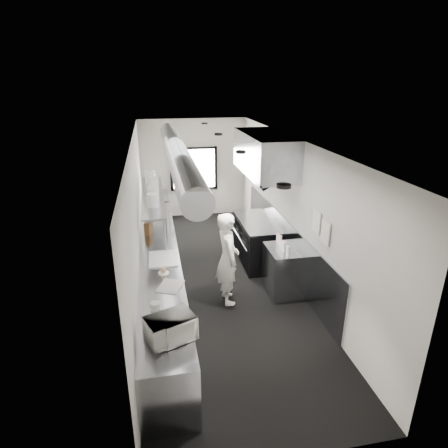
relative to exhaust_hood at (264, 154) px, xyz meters
name	(u,v)px	position (x,y,z in m)	size (l,w,h in m)	color
floor	(218,279)	(-1.10, -0.70, -2.39)	(3.00, 8.00, 0.01)	black
ceiling	(217,141)	(-1.10, -0.70, 0.41)	(3.00, 8.00, 0.01)	silver
wall_back	(194,169)	(-1.10, 3.30, -0.99)	(3.00, 0.02, 2.80)	beige
wall_front	(290,355)	(-1.10, -4.70, -0.99)	(3.00, 0.02, 2.80)	beige
wall_left	(137,220)	(-2.60, -0.70, -0.99)	(0.02, 8.00, 2.80)	beige
wall_right	(292,210)	(0.40, -0.70, -0.99)	(0.02, 8.00, 2.80)	beige
wall_cladding	(284,243)	(0.38, -0.40, -1.84)	(0.03, 5.50, 1.10)	#8E949B
hvac_duct	(177,152)	(-1.80, -0.30, 0.16)	(0.40, 0.40, 6.40)	gray
service_window	(194,169)	(-1.10, 3.26, -0.99)	(1.36, 0.05, 1.25)	white
exhaust_hood	(264,154)	(0.00, 0.00, 0.00)	(0.81, 2.20, 0.88)	#8E949B
prep_counter	(161,277)	(-2.25, -1.20, -1.94)	(0.70, 6.00, 0.90)	#8E949B
pass_shelf	(153,196)	(-2.29, 0.30, -0.86)	(0.45, 3.00, 0.68)	#8E949B
range	(259,241)	(-0.06, 0.00, -1.92)	(0.88, 1.60, 0.94)	black
bottle_station	(284,271)	(0.05, -1.40, -1.94)	(0.65, 0.80, 0.90)	#8E949B
far_work_table	(156,211)	(-2.25, 2.50, -1.94)	(0.70, 1.20, 0.90)	#8E949B
notice_sheet_a	(317,222)	(0.37, -1.90, -0.79)	(0.02, 0.28, 0.38)	white
notice_sheet_b	(325,232)	(0.37, -2.25, -0.84)	(0.02, 0.28, 0.38)	white
line_cook	(228,258)	(-1.06, -1.49, -1.54)	(0.62, 0.41, 1.70)	white
microwave	(170,328)	(-2.18, -3.60, -1.34)	(0.52, 0.39, 0.31)	white
deli_tub_a	(149,331)	(-2.44, -3.46, -1.44)	(0.15, 0.15, 0.11)	beige
deli_tub_b	(155,306)	(-2.35, -2.92, -1.44)	(0.14, 0.14, 0.10)	beige
newspaper	(170,286)	(-2.11, -2.36, -1.49)	(0.33, 0.41, 0.01)	silver
small_plate	(164,273)	(-2.20, -1.92, -1.48)	(0.17, 0.17, 0.01)	white
pastry	(163,270)	(-2.20, -1.92, -1.43)	(0.10, 0.10, 0.10)	tan
cutting_board	(163,259)	(-2.19, -1.41, -1.48)	(0.48, 0.65, 0.02)	silver
knife_block	(149,228)	(-2.42, -0.18, -1.36)	(0.11, 0.23, 0.26)	brown
plate_stack_a	(153,200)	(-2.29, -0.49, -0.69)	(0.22, 0.22, 0.25)	white
plate_stack_b	(153,194)	(-2.29, -0.12, -0.68)	(0.22, 0.22, 0.29)	white
plate_stack_c	(153,185)	(-2.27, 0.44, -0.66)	(0.23, 0.23, 0.33)	white
plate_stack_d	(150,178)	(-2.32, 1.08, -0.65)	(0.22, 0.22, 0.33)	white
squeeze_bottle_a	(288,251)	(-0.01, -1.68, -1.40)	(0.06, 0.06, 0.19)	silver
squeeze_bottle_b	(284,247)	(-0.03, -1.52, -1.39)	(0.07, 0.07, 0.20)	silver
squeeze_bottle_c	(282,245)	(-0.02, -1.38, -1.41)	(0.05, 0.05, 0.16)	silver
squeeze_bottle_d	(280,240)	(0.00, -1.22, -1.39)	(0.06, 0.06, 0.19)	silver
squeeze_bottle_e	(278,238)	(0.00, -1.09, -1.40)	(0.06, 0.06, 0.18)	silver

